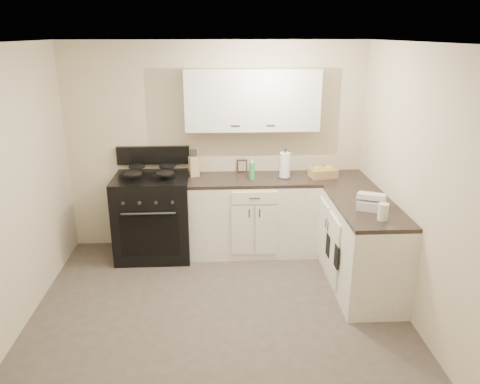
{
  "coord_description": "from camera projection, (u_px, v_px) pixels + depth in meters",
  "views": [
    {
      "loc": [
        -0.0,
        -3.78,
        2.58
      ],
      "look_at": [
        0.24,
        0.85,
        0.99
      ],
      "focal_mm": 35.0,
      "sensor_mm": 36.0,
      "label": 1
    }
  ],
  "objects": [
    {
      "name": "floor",
      "position": [
        219.0,
        321.0,
        4.4
      ],
      "size": [
        3.6,
        3.6,
        0.0
      ],
      "primitive_type": "plane",
      "color": "#473F38",
      "rests_on": "ground"
    },
    {
      "name": "oven_mitt_far",
      "position": [
        328.0,
        246.0,
        4.98
      ],
      "size": [
        0.02,
        0.14,
        0.24
      ],
      "primitive_type": "cube",
      "color": "black",
      "rests_on": "base_cabinets_right"
    },
    {
      "name": "picture_frame",
      "position": [
        242.0,
        166.0,
        5.75
      ],
      "size": [
        0.13,
        0.04,
        0.16
      ],
      "primitive_type": "cube",
      "rotation": [
        -0.14,
        0.0,
        -0.02
      ],
      "color": "black",
      "rests_on": "countertop_back"
    },
    {
      "name": "countertop_back",
      "position": [
        252.0,
        180.0,
        5.55
      ],
      "size": [
        1.55,
        0.6,
        0.04
      ],
      "primitive_type": "cube",
      "color": "black",
      "rests_on": "base_cabinets_back"
    },
    {
      "name": "base_cabinets_right",
      "position": [
        354.0,
        237.0,
        5.14
      ],
      "size": [
        0.6,
        1.9,
        0.9
      ],
      "primitive_type": "cube",
      "color": "white",
      "rests_on": "floor"
    },
    {
      "name": "countertop_right",
      "position": [
        358.0,
        196.0,
        4.98
      ],
      "size": [
        0.6,
        1.9,
        0.04
      ],
      "primitive_type": "cube",
      "color": "black",
      "rests_on": "base_cabinets_right"
    },
    {
      "name": "soap_bottle",
      "position": [
        252.0,
        171.0,
        5.45
      ],
      "size": [
        0.09,
        0.09,
        0.21
      ],
      "primitive_type": "cylinder",
      "rotation": [
        0.0,
        0.0,
        0.39
      ],
      "color": "#3EA35E",
      "rests_on": "countertop_back"
    },
    {
      "name": "ceiling",
      "position": [
        214.0,
        43.0,
        3.6
      ],
      "size": [
        3.6,
        3.6,
        0.0
      ],
      "primitive_type": "plane",
      "color": "white",
      "rests_on": "wall_back"
    },
    {
      "name": "knife_block",
      "position": [
        194.0,
        166.0,
        5.59
      ],
      "size": [
        0.13,
        0.13,
        0.24
      ],
      "primitive_type": "cube",
      "rotation": [
        0.0,
        0.0,
        0.33
      ],
      "color": "tan",
      "rests_on": "countertop_back"
    },
    {
      "name": "wall_back",
      "position": [
        216.0,
        147.0,
        5.7
      ],
      "size": [
        3.6,
        0.0,
        3.6
      ],
      "primitive_type": "plane",
      "rotation": [
        1.57,
        0.0,
        0.0
      ],
      "color": "beige",
      "rests_on": "ground"
    },
    {
      "name": "upper_cabinets",
      "position": [
        252.0,
        100.0,
        5.39
      ],
      "size": [
        1.55,
        0.3,
        0.7
      ],
      "primitive_type": "cube",
      "color": "silver",
      "rests_on": "wall_back"
    },
    {
      "name": "stove",
      "position": [
        154.0,
        218.0,
        5.61
      ],
      "size": [
        0.87,
        0.75,
        1.06
      ],
      "primitive_type": "cube",
      "color": "black",
      "rests_on": "floor"
    },
    {
      "name": "base_cabinets_back",
      "position": [
        252.0,
        216.0,
        5.7
      ],
      "size": [
        1.55,
        0.6,
        0.9
      ],
      "primitive_type": "cube",
      "color": "white",
      "rests_on": "floor"
    },
    {
      "name": "wicker_basket",
      "position": [
        323.0,
        173.0,
        5.56
      ],
      "size": [
        0.34,
        0.27,
        0.1
      ],
      "primitive_type": "cube",
      "rotation": [
        0.0,
        0.0,
        0.22
      ],
      "color": "tan",
      "rests_on": "countertop_right"
    },
    {
      "name": "paper_towel",
      "position": [
        285.0,
        165.0,
        5.51
      ],
      "size": [
        0.13,
        0.13,
        0.3
      ],
      "primitive_type": "cylinder",
      "rotation": [
        0.0,
        0.0,
        0.05
      ],
      "color": "white",
      "rests_on": "countertop_back"
    },
    {
      "name": "wall_front",
      "position": [
        219.0,
        317.0,
        2.3
      ],
      "size": [
        3.6,
        0.0,
        3.6
      ],
      "primitive_type": "plane",
      "rotation": [
        -1.57,
        0.0,
        0.0
      ],
      "color": "beige",
      "rests_on": "ground"
    },
    {
      "name": "countertop_grill",
      "position": [
        371.0,
        204.0,
        4.57
      ],
      "size": [
        0.33,
        0.33,
        0.09
      ],
      "primitive_type": "cube",
      "rotation": [
        0.0,
        0.0,
        -0.43
      ],
      "color": "white",
      "rests_on": "countertop_right"
    },
    {
      "name": "glass_jar",
      "position": [
        383.0,
        212.0,
        4.28
      ],
      "size": [
        0.11,
        0.11,
        0.16
      ],
      "primitive_type": "cylinder",
      "rotation": [
        0.0,
        0.0,
        -0.17
      ],
      "color": "silver",
      "rests_on": "countertop_right"
    },
    {
      "name": "oven_mitt_near",
      "position": [
        337.0,
        257.0,
        4.64
      ],
      "size": [
        0.02,
        0.13,
        0.23
      ],
      "primitive_type": "cube",
      "color": "black",
      "rests_on": "base_cabinets_right"
    },
    {
      "name": "wall_right",
      "position": [
        423.0,
        192.0,
        4.09
      ],
      "size": [
        0.0,
        3.6,
        3.6
      ],
      "primitive_type": "plane",
      "rotation": [
        1.57,
        0.0,
        -1.57
      ],
      "color": "beige",
      "rests_on": "ground"
    },
    {
      "name": "wall_left",
      "position": [
        2.0,
        200.0,
        3.91
      ],
      "size": [
        0.0,
        3.6,
        3.6
      ],
      "primitive_type": "plane",
      "rotation": [
        1.57,
        0.0,
        1.57
      ],
      "color": "beige",
      "rests_on": "ground"
    }
  ]
}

